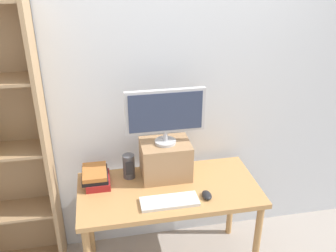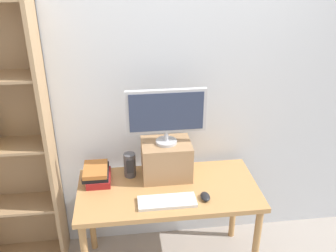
# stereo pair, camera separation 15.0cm
# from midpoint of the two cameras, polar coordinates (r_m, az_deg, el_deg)

# --- Properties ---
(back_wall) EXTENTS (7.00, 0.08, 2.60)m
(back_wall) POSITION_cam_midpoint_polar(r_m,az_deg,el_deg) (2.81, 0.48, 5.02)
(back_wall) COLOR silver
(back_wall) RESTS_ON ground_plane
(desk) EXTENTS (1.28, 0.64, 0.74)m
(desk) POSITION_cam_midpoint_polar(r_m,az_deg,el_deg) (2.75, 1.63, -10.94)
(desk) COLOR #B7844C
(desk) RESTS_ON ground_plane
(bookshelf_unit) EXTENTS (0.64, 0.28, 2.03)m
(bookshelf_unit) POSITION_cam_midpoint_polar(r_m,az_deg,el_deg) (2.87, -22.43, -2.54)
(bookshelf_unit) COLOR tan
(bookshelf_unit) RESTS_ON ground_plane
(riser_box) EXTENTS (0.36, 0.28, 0.28)m
(riser_box) POSITION_cam_midpoint_polar(r_m,az_deg,el_deg) (2.76, 1.31, -5.12)
(riser_box) COLOR #A87F56
(riser_box) RESTS_ON desk
(computer_monitor) EXTENTS (0.56, 0.15, 0.41)m
(computer_monitor) POSITION_cam_midpoint_polar(r_m,az_deg,el_deg) (2.58, 1.40, 1.91)
(computer_monitor) COLOR #B7B7BA
(computer_monitor) RESTS_ON riser_box
(keyboard) EXTENTS (0.39, 0.15, 0.02)m
(keyboard) POSITION_cam_midpoint_polar(r_m,az_deg,el_deg) (2.55, 1.58, -11.45)
(keyboard) COLOR silver
(keyboard) RESTS_ON desk
(computer_mouse) EXTENTS (0.06, 0.10, 0.04)m
(computer_mouse) POSITION_cam_midpoint_polar(r_m,az_deg,el_deg) (2.60, 7.37, -10.65)
(computer_mouse) COLOR black
(computer_mouse) RESTS_ON desk
(book_stack) EXTENTS (0.20, 0.24, 0.12)m
(book_stack) POSITION_cam_midpoint_polar(r_m,az_deg,el_deg) (2.77, -9.23, -7.29)
(book_stack) COLOR maroon
(book_stack) RESTS_ON desk
(desk_speaker) EXTENTS (0.09, 0.09, 0.19)m
(desk_speaker) POSITION_cam_midpoint_polar(r_m,az_deg,el_deg) (2.78, -4.30, -5.96)
(desk_speaker) COLOR #4C4C51
(desk_speaker) RESTS_ON desk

